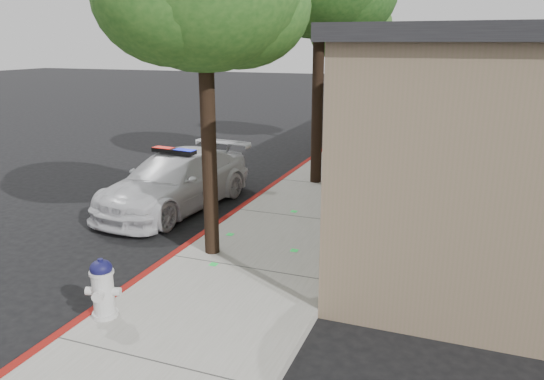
{
  "coord_description": "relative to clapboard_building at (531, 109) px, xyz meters",
  "views": [
    {
      "loc": [
        5.04,
        -7.79,
        4.0
      ],
      "look_at": [
        1.17,
        2.41,
        0.89
      ],
      "focal_mm": 34.38,
      "sensor_mm": 36.0,
      "label": 1
    }
  ],
  "objects": [
    {
      "name": "sidewalk",
      "position": [
        -5.09,
        -6.0,
        -2.05
      ],
      "size": [
        3.2,
        60.0,
        0.15
      ],
      "primitive_type": "cube",
      "color": "gray",
      "rests_on": "ground"
    },
    {
      "name": "street_tree_far",
      "position": [
        -5.95,
        2.66,
        2.28
      ],
      "size": [
        3.06,
        3.07,
        5.67
      ],
      "rotation": [
        0.0,
        0.0,
        0.3
      ],
      "color": "black",
      "rests_on": "sidewalk"
    },
    {
      "name": "clapboard_building",
      "position": [
        0.0,
        0.0,
        0.0
      ],
      "size": [
        7.3,
        20.89,
        4.24
      ],
      "color": "#846C56",
      "rests_on": "ground"
    },
    {
      "name": "red_curb",
      "position": [
        -6.63,
        -6.0,
        -2.05
      ],
      "size": [
        0.14,
        60.0,
        0.16
      ],
      "primitive_type": "cube",
      "color": "#9E1811",
      "rests_on": "ground"
    },
    {
      "name": "police_car",
      "position": [
        -8.3,
        -6.02,
        -1.43
      ],
      "size": [
        2.45,
        4.98,
        1.51
      ],
      "rotation": [
        0.0,
        0.0,
        -0.11
      ],
      "color": "silver",
      "rests_on": "ground"
    },
    {
      "name": "ground",
      "position": [
        -6.69,
        -9.0,
        -2.13
      ],
      "size": [
        120.0,
        120.0,
        0.0
      ],
      "primitive_type": "plane",
      "color": "black",
      "rests_on": "ground"
    },
    {
      "name": "fire_hydrant",
      "position": [
        -6.34,
        -11.3,
        -1.53
      ],
      "size": [
        0.52,
        0.45,
        0.9
      ],
      "rotation": [
        0.0,
        0.0,
        0.31
      ],
      "color": "silver",
      "rests_on": "sidewalk"
    }
  ]
}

